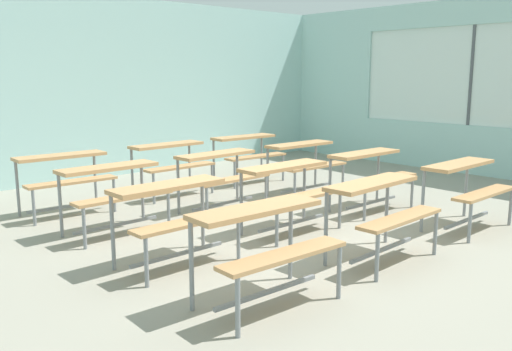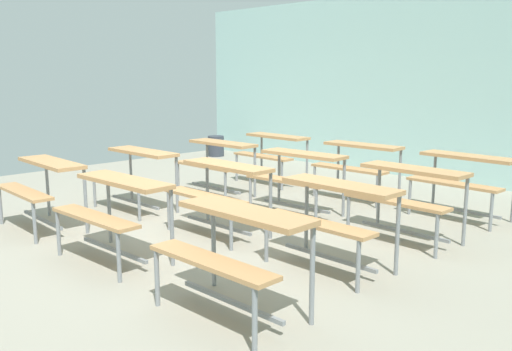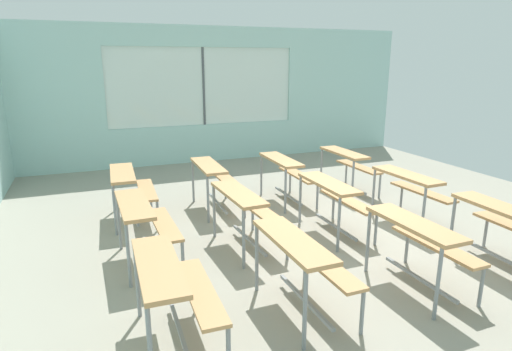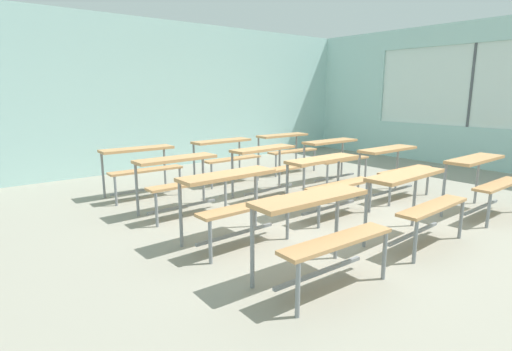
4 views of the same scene
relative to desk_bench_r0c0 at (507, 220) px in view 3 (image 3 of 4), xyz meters
The scene contains 14 objects.
ground 1.94m from the desk_bench_r0c0, 39.49° to the left, with size 10.00×9.00×0.05m, color gray.
wall_right 6.57m from the desk_bench_r0c0, ahead, with size 0.12×9.00×3.00m.
desk_bench_r0c0 is the anchor object (origin of this frame).
desk_bench_r0c1 1.49m from the desk_bench_r0c0, ahead, with size 1.12×0.63×0.74m.
desk_bench_r0c2 3.09m from the desk_bench_r0c0, ahead, with size 1.11×0.60×0.74m.
desk_bench_r1c0 1.19m from the desk_bench_r0c0, 90.50° to the left, with size 1.11×0.60×0.74m.
desk_bench_r1c1 1.96m from the desk_bench_r0c0, 38.79° to the left, with size 1.10×0.59×0.74m.
desk_bench_r1c2 3.24m from the desk_bench_r0c0, 22.21° to the left, with size 1.11×0.61×0.74m.
desk_bench_r2c0 2.47m from the desk_bench_r0c0, 88.85° to the left, with size 1.11×0.60×0.74m.
desk_bench_r2c1 2.91m from the desk_bench_r0c0, 57.88° to the left, with size 1.13×0.64×0.74m.
desk_bench_r2c2 3.89m from the desk_bench_r0c0, 38.41° to the left, with size 1.11×0.61×0.74m.
desk_bench_r3c0 3.65m from the desk_bench_r0c0, 89.94° to the left, with size 1.12×0.62×0.74m.
desk_bench_r3c1 3.99m from the desk_bench_r0c0, 66.64° to the left, with size 1.11×0.61×0.74m.
desk_bench_r3c2 4.77m from the desk_bench_r0c0, 50.27° to the left, with size 1.13×0.64×0.74m.
Camera 3 is at (-4.50, 2.99, 2.25)m, focal length 30.00 mm.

